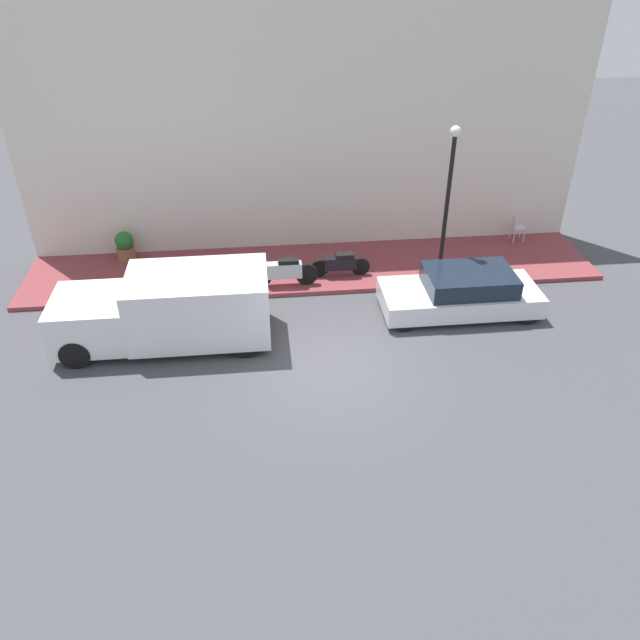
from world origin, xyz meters
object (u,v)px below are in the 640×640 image
object	(u,v)px
parked_car	(462,293)
scooter_silver	(284,271)
delivery_van	(167,309)
motorcycle_black	(340,264)
motorcycle_blue	(193,271)
streetlamp	(449,191)
cafe_chair	(516,226)
potted_plant	(125,246)

from	to	relation	value
parked_car	scooter_silver	xyz separation A→B (m)	(1.72, 4.78, 0.01)
parked_car	delivery_van	xyz separation A→B (m)	(-0.60, 7.85, 0.38)
motorcycle_black	motorcycle_blue	size ratio (longest dim) A/B	0.88
parked_car	motorcycle_black	world-z (taller)	parked_car
parked_car	delivery_van	bearing A→B (deg)	94.40
streetlamp	scooter_silver	bearing A→B (deg)	87.07
streetlamp	cafe_chair	distance (m)	4.67
motorcycle_blue	potted_plant	distance (m)	2.85
delivery_van	streetlamp	distance (m)	8.16
motorcycle_black	scooter_silver	distance (m)	1.76
streetlamp	potted_plant	world-z (taller)	streetlamp
motorcycle_black	motorcycle_blue	world-z (taller)	motorcycle_blue
potted_plant	delivery_van	bearing A→B (deg)	-158.54
potted_plant	cafe_chair	xyz separation A→B (m)	(0.03, -12.65, 0.04)
scooter_silver	potted_plant	world-z (taller)	potted_plant
motorcycle_black	scooter_silver	bearing A→B (deg)	103.53
motorcycle_blue	delivery_van	bearing A→B (deg)	170.84
parked_car	delivery_van	size ratio (longest dim) A/B	0.80
delivery_van	potted_plant	bearing A→B (deg)	21.46
streetlamp	cafe_chair	bearing A→B (deg)	-53.32
delivery_van	streetlamp	size ratio (longest dim) A/B	1.17
parked_car	delivery_van	distance (m)	7.89
delivery_van	motorcycle_blue	size ratio (longest dim) A/B	2.61
parked_car	cafe_chair	bearing A→B (deg)	-37.77
delivery_van	scooter_silver	world-z (taller)	delivery_van
scooter_silver	streetlamp	xyz separation A→B (m)	(-0.23, -4.56, 2.36)
motorcycle_black	motorcycle_blue	xyz separation A→B (m)	(-0.05, 4.35, 0.02)
delivery_van	cafe_chair	bearing A→B (deg)	-67.46
parked_car	motorcycle_black	size ratio (longest dim) A/B	2.39
parked_car	potted_plant	xyz separation A→B (m)	(3.89, 9.62, 0.01)
motorcycle_blue	streetlamp	world-z (taller)	streetlamp
potted_plant	streetlamp	bearing A→B (deg)	-104.33
scooter_silver	cafe_chair	xyz separation A→B (m)	(2.19, -7.82, 0.05)
scooter_silver	cafe_chair	bearing A→B (deg)	-74.32
scooter_silver	parked_car	bearing A→B (deg)	-109.79
delivery_van	motorcycle_blue	distance (m)	2.75
motorcycle_blue	streetlamp	size ratio (longest dim) A/B	0.45
scooter_silver	streetlamp	size ratio (longest dim) A/B	0.44
motorcycle_black	scooter_silver	xyz separation A→B (m)	(-0.41, 1.71, 0.07)
motorcycle_black	streetlamp	world-z (taller)	streetlamp
delivery_van	streetlamp	bearing A→B (deg)	-74.67
cafe_chair	scooter_silver	bearing A→B (deg)	105.68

